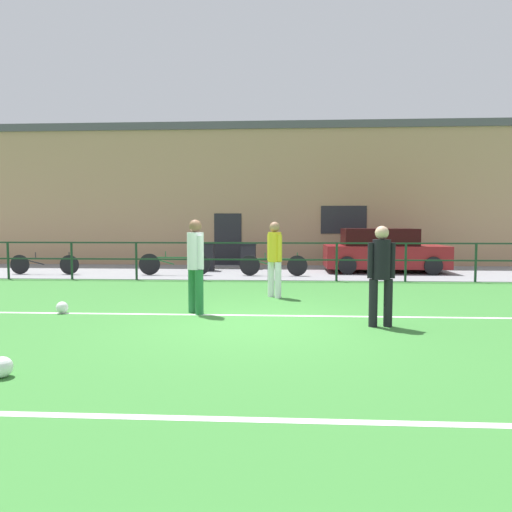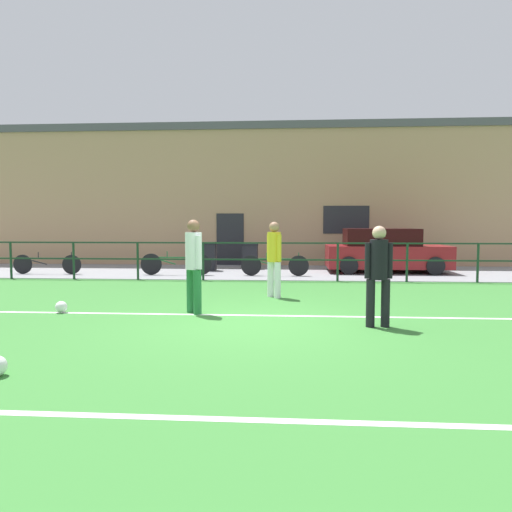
% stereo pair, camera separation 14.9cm
% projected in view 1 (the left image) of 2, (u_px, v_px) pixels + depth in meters
% --- Properties ---
extents(ground, '(60.00, 44.00, 0.04)m').
position_uv_depth(ground, '(258.00, 325.00, 8.09)').
color(ground, '#387A33').
extents(field_line_touchline, '(36.00, 0.11, 0.00)m').
position_uv_depth(field_line_touchline, '(260.00, 315.00, 8.80)').
color(field_line_touchline, white).
rests_on(field_line_touchline, ground).
extents(field_line_hash, '(36.00, 0.11, 0.00)m').
position_uv_depth(field_line_hash, '(234.00, 419.00, 4.14)').
color(field_line_hash, white).
rests_on(field_line_hash, ground).
extents(pavement_strip, '(48.00, 5.00, 0.02)m').
position_uv_depth(pavement_strip, '(271.00, 272.00, 16.55)').
color(pavement_strip, gray).
rests_on(pavement_strip, ground).
extents(perimeter_fence, '(36.07, 0.07, 1.15)m').
position_uv_depth(perimeter_fence, '(269.00, 256.00, 14.01)').
color(perimeter_fence, '#193823').
rests_on(perimeter_fence, ground).
extents(clubhouse_facade, '(28.00, 2.56, 5.74)m').
position_uv_depth(clubhouse_facade, '(273.00, 196.00, 20.04)').
color(clubhouse_facade, tan).
rests_on(clubhouse_facade, ground).
extents(player_goalkeeper, '(0.46, 0.29, 1.67)m').
position_uv_depth(player_goalkeeper, '(381.00, 270.00, 7.79)').
color(player_goalkeeper, black).
rests_on(player_goalkeeper, ground).
extents(player_striker, '(0.36, 0.40, 1.78)m').
position_uv_depth(player_striker, '(196.00, 260.00, 8.92)').
color(player_striker, '#237038').
rests_on(player_striker, ground).
extents(player_winger, '(0.35, 0.39, 1.75)m').
position_uv_depth(player_winger, '(275.00, 255.00, 10.90)').
color(player_winger, white).
rests_on(player_winger, ground).
extents(soccer_ball_match, '(0.22, 0.22, 0.22)m').
position_uv_depth(soccer_ball_match, '(62.00, 307.00, 9.01)').
color(soccer_ball_match, white).
rests_on(soccer_ball_match, ground).
extents(soccer_ball_spare, '(0.23, 0.23, 0.23)m').
position_uv_depth(soccer_ball_spare, '(2.00, 367.00, 5.26)').
color(soccer_ball_spare, white).
rests_on(soccer_ball_spare, ground).
extents(parked_car_red, '(4.10, 1.88, 1.51)m').
position_uv_depth(parked_car_red, '(383.00, 251.00, 16.39)').
color(parked_car_red, maroon).
rests_on(parked_car_red, pavement_strip).
extents(bicycle_parked_0, '(2.19, 0.04, 0.75)m').
position_uv_depth(bicycle_parked_0, '(273.00, 265.00, 15.23)').
color(bicycle_parked_0, black).
rests_on(bicycle_parked_0, pavement_strip).
extents(bicycle_parked_1, '(2.35, 0.04, 0.79)m').
position_uv_depth(bicycle_parked_1, '(174.00, 264.00, 15.41)').
color(bicycle_parked_1, black).
rests_on(bicycle_parked_1, pavement_strip).
extents(bicycle_parked_2, '(2.33, 0.04, 0.74)m').
position_uv_depth(bicycle_parked_2, '(44.00, 264.00, 15.67)').
color(bicycle_parked_2, black).
rests_on(bicycle_parked_2, pavement_strip).
extents(trash_bin_0, '(0.58, 0.49, 0.94)m').
position_uv_depth(trash_bin_0, '(248.00, 256.00, 17.62)').
color(trash_bin_0, black).
rests_on(trash_bin_0, pavement_strip).
extents(trash_bin_1, '(0.53, 0.45, 1.01)m').
position_uv_depth(trash_bin_1, '(207.00, 256.00, 16.85)').
color(trash_bin_1, black).
rests_on(trash_bin_1, pavement_strip).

